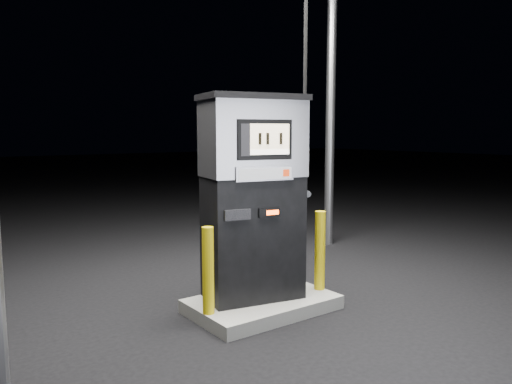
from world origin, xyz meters
TOP-DOWN VIEW (x-y plane):
  - ground at (0.00, 0.00)m, footprint 80.00×80.00m
  - pump_island at (0.00, 0.00)m, footprint 1.60×1.00m
  - fuel_dispenser at (-0.06, 0.10)m, footprint 1.31×0.89m
  - bollard_left at (-0.74, -0.06)m, footprint 0.14×0.14m
  - bollard_right at (0.74, -0.15)m, footprint 0.15×0.15m

SIDE VIEW (x-z plane):
  - ground at x=0.00m, z-range 0.00..0.00m
  - pump_island at x=0.00m, z-range 0.00..0.15m
  - bollard_left at x=-0.74m, z-range 0.15..1.06m
  - bollard_right at x=0.74m, z-range 0.15..1.09m
  - fuel_dispenser at x=-0.06m, z-range -1.04..3.66m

